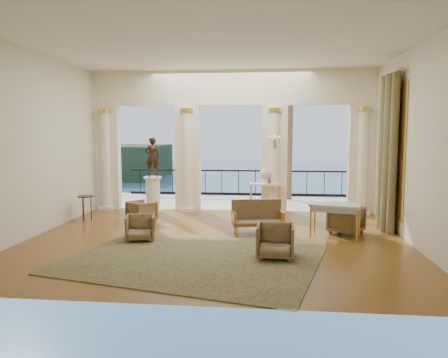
# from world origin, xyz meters

# --- Properties ---
(floor) EXTENTS (9.00, 9.00, 0.00)m
(floor) POSITION_xyz_m (0.00, 0.00, 0.00)
(floor) COLOR #4E270A
(floor) RESTS_ON ground
(room_walls) EXTENTS (9.00, 9.00, 9.00)m
(room_walls) POSITION_xyz_m (0.00, -1.12, 2.88)
(room_walls) COLOR #ECE5C6
(room_walls) RESTS_ON ground
(arcade) EXTENTS (9.00, 0.56, 4.50)m
(arcade) POSITION_xyz_m (-0.00, 3.82, 2.58)
(arcade) COLOR #FEF2CD
(arcade) RESTS_ON ground
(terrace) EXTENTS (10.00, 3.60, 0.10)m
(terrace) POSITION_xyz_m (0.00, 5.80, -0.05)
(terrace) COLOR #BBB49D
(terrace) RESTS_ON ground
(balustrade) EXTENTS (9.00, 0.06, 1.03)m
(balustrade) POSITION_xyz_m (0.00, 7.40, 0.41)
(balustrade) COLOR black
(balustrade) RESTS_ON terrace
(palm_tree) EXTENTS (2.00, 2.00, 4.50)m
(palm_tree) POSITION_xyz_m (2.00, 6.60, 4.09)
(palm_tree) COLOR #4C3823
(palm_tree) RESTS_ON terrace
(headland) EXTENTS (22.00, 18.00, 6.00)m
(headland) POSITION_xyz_m (-30.00, 70.00, -3.00)
(headland) COLOR black
(headland) RESTS_ON sea
(sea) EXTENTS (160.00, 160.00, 0.00)m
(sea) POSITION_xyz_m (0.00, 60.00, -6.00)
(sea) COLOR #28577C
(sea) RESTS_ON ground
(curtain) EXTENTS (0.33, 1.40, 4.09)m
(curtain) POSITION_xyz_m (4.28, 1.50, 2.02)
(curtain) COLOR brown
(curtain) RESTS_ON ground
(window_frame) EXTENTS (0.04, 1.60, 3.40)m
(window_frame) POSITION_xyz_m (4.47, 1.50, 2.10)
(window_frame) COLOR gold
(window_frame) RESTS_ON room_walls
(wall_sconce) EXTENTS (0.30, 0.11, 0.33)m
(wall_sconce) POSITION_xyz_m (1.40, 3.51, 2.23)
(wall_sconce) COLOR gold
(wall_sconce) RESTS_ON arcade
(rug) EXTENTS (5.62, 4.83, 0.02)m
(rug) POSITION_xyz_m (-0.25, -1.65, 0.01)
(rug) COLOR #33361B
(rug) RESTS_ON ground
(armchair_a) EXTENTS (0.78, 0.75, 0.68)m
(armchair_a) POSITION_xyz_m (-1.78, -0.26, 0.34)
(armchair_a) COLOR #4B3D1E
(armchair_a) RESTS_ON ground
(armchair_b) EXTENTS (0.78, 0.74, 0.77)m
(armchair_b) POSITION_xyz_m (1.39, -1.38, 0.39)
(armchair_b) COLOR #4B3D1E
(armchair_b) RESTS_ON ground
(armchair_c) EXTENTS (0.99, 1.01, 0.77)m
(armchair_c) POSITION_xyz_m (3.19, 1.01, 0.38)
(armchair_c) COLOR #4B3D1E
(armchair_c) RESTS_ON ground
(armchair_d) EXTENTS (0.91, 0.90, 0.68)m
(armchair_d) POSITION_xyz_m (-2.35, 1.78, 0.34)
(armchair_d) COLOR #4B3D1E
(armchair_d) RESTS_ON ground
(settee) EXTENTS (1.36, 0.79, 0.85)m
(settee) POSITION_xyz_m (0.96, 0.79, 0.42)
(settee) COLOR #4B3D1E
(settee) RESTS_ON ground
(game_table) EXTENTS (1.33, 0.96, 0.82)m
(game_table) POSITION_xyz_m (2.86, 0.59, 0.74)
(game_table) COLOR #94ABB7
(game_table) RESTS_ON ground
(pedestal) EXTENTS (0.62, 0.62, 1.13)m
(pedestal) POSITION_xyz_m (-2.49, 3.50, 0.55)
(pedestal) COLOR silver
(pedestal) RESTS_ON ground
(statue) EXTENTS (0.53, 0.41, 1.27)m
(statue) POSITION_xyz_m (-2.49, 3.50, 1.77)
(statue) COLOR black
(statue) RESTS_ON pedestal
(console_table) EXTENTS (1.00, 0.39, 0.95)m
(console_table) POSITION_xyz_m (1.12, 3.55, 0.79)
(console_table) COLOR silver
(console_table) RESTS_ON ground
(urn) EXTENTS (0.35, 0.35, 0.47)m
(urn) POSITION_xyz_m (1.12, 3.55, 1.22)
(urn) COLOR white
(urn) RESTS_ON console_table
(side_table) EXTENTS (0.45, 0.45, 0.74)m
(side_table) POSITION_xyz_m (-4.00, 1.77, 0.63)
(side_table) COLOR black
(side_table) RESTS_ON ground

